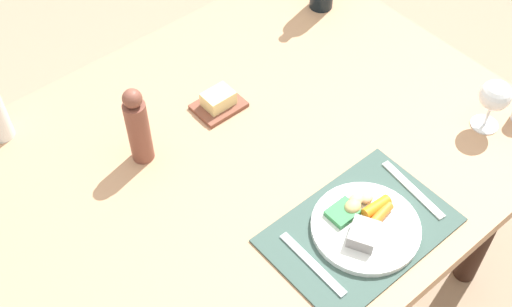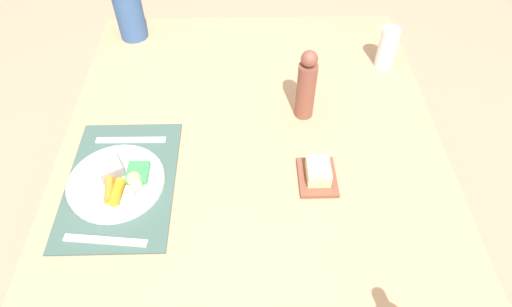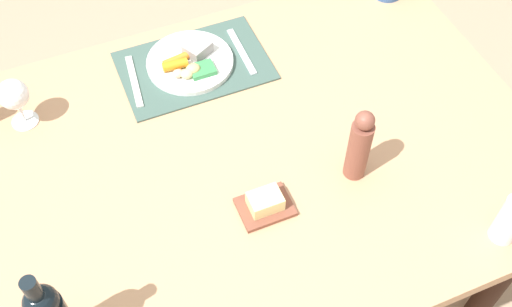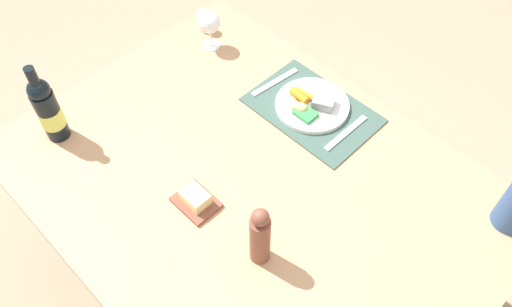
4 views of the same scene
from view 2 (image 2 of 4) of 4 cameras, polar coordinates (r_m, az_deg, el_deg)
ground_plane at (r=1.79m, az=-0.31°, el=-15.93°), size 8.00×8.00×0.00m
dining_table at (r=1.26m, az=-0.43°, el=-3.67°), size 1.47×1.09×0.71m
placemat at (r=1.20m, az=-17.33°, el=-3.60°), size 0.42×0.28×0.01m
dinner_plate at (r=1.18m, az=-17.78°, el=-3.46°), size 0.25×0.25×0.05m
fork at (r=1.29m, az=-16.13°, el=1.71°), size 0.02×0.20×0.00m
knife at (r=1.10m, az=-19.20°, el=-10.76°), size 0.04×0.20×0.00m
cooler_bottle at (r=1.65m, az=-16.51°, el=18.04°), size 0.10×0.10×0.29m
water_tumbler at (r=1.54m, az=16.82°, el=12.93°), size 0.06×0.06×0.14m
pepper_mill at (r=1.26m, az=6.64°, el=8.79°), size 0.06×0.06×0.23m
butter_dish at (r=1.15m, az=8.13°, el=-2.66°), size 0.13×0.10×0.05m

